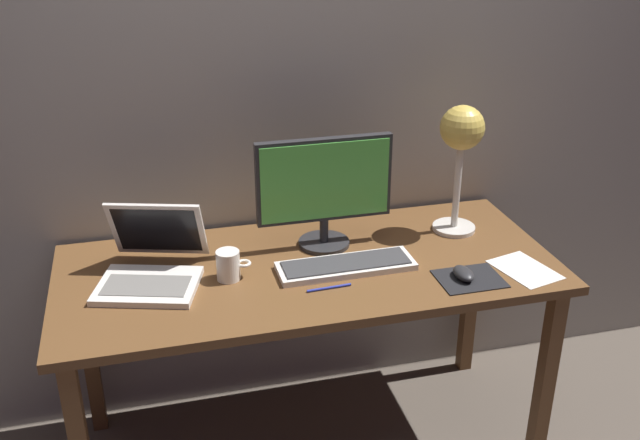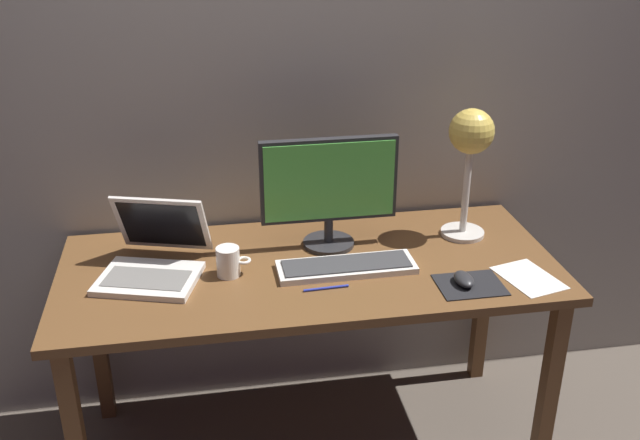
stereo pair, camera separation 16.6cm
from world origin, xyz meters
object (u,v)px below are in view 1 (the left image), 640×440
monitor (324,187)px  desk_lamp (461,139)px  coffee_mug (229,265)px  laptop (153,259)px  keyboard_main (346,266)px  mouse (463,273)px  pen (329,288)px

monitor → desk_lamp: size_ratio=1.00×
monitor → coffee_mug: bearing=-156.4°
laptop → keyboard_main: bearing=-9.7°
desk_lamp → mouse: size_ratio=4.72×
coffee_mug → pen: 0.32m
keyboard_main → monitor: bearing=97.5°
laptop → desk_lamp: bearing=4.4°
coffee_mug → pen: (0.28, -0.14, -0.04)m
monitor → keyboard_main: 0.27m
desk_lamp → coffee_mug: size_ratio=4.18×
coffee_mug → pen: bearing=-26.1°
monitor → laptop: bearing=-172.1°
mouse → monitor: bearing=136.9°
coffee_mug → laptop: bearing=162.5°
monitor → coffee_mug: 0.41m
pen → keyboard_main: bearing=51.9°
monitor → laptop: size_ratio=1.14×
keyboard_main → laptop: (-0.59, 0.10, 0.05)m
mouse → coffee_mug: size_ratio=0.88×
desk_lamp → coffee_mug: desk_lamp is taller
mouse → coffee_mug: (-0.70, 0.18, 0.03)m
desk_lamp → mouse: (-0.12, -0.34, -0.32)m
keyboard_main → coffee_mug: bearing=175.2°
desk_lamp → laptop: bearing=-175.6°
keyboard_main → laptop: size_ratio=1.11×
laptop → desk_lamp: 1.09m
desk_lamp → keyboard_main: bearing=-158.1°
laptop → coffee_mug: laptop is taller
monitor → laptop: monitor is taller
desk_lamp → coffee_mug: 0.88m
monitor → pen: bearing=-101.9°
keyboard_main → laptop: laptop is taller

